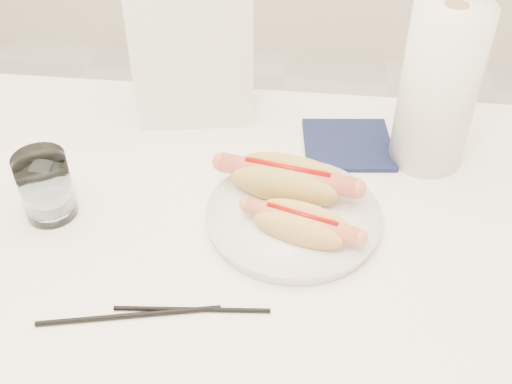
# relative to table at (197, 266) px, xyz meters

# --- Properties ---
(table) EXTENTS (1.20, 0.80, 0.75)m
(table) POSITION_rel_table_xyz_m (0.00, 0.00, 0.00)
(table) COLOR white
(table) RESTS_ON ground
(plate) EXTENTS (0.28, 0.28, 0.02)m
(plate) POSITION_rel_table_xyz_m (0.13, 0.04, 0.07)
(plate) COLOR white
(plate) RESTS_ON table
(hotdog_left) EXTENTS (0.20, 0.10, 0.05)m
(hotdog_left) POSITION_rel_table_xyz_m (0.12, 0.08, 0.10)
(hotdog_left) COLOR tan
(hotdog_left) RESTS_ON plate
(hotdog_right) EXTENTS (0.16, 0.09, 0.04)m
(hotdog_right) POSITION_rel_table_xyz_m (0.15, -0.00, 0.10)
(hotdog_right) COLOR #E5AD59
(hotdog_right) RESTS_ON plate
(water_glass) EXTENTS (0.07, 0.07, 0.10)m
(water_glass) POSITION_rel_table_xyz_m (-0.21, 0.02, 0.11)
(water_glass) COLOR silver
(water_glass) RESTS_ON table
(chopstick_near) EXTENTS (0.21, 0.06, 0.01)m
(chopstick_near) POSITION_rel_table_xyz_m (-0.05, -0.15, 0.06)
(chopstick_near) COLOR black
(chopstick_near) RESTS_ON table
(chopstick_far) EXTENTS (0.19, 0.02, 0.01)m
(chopstick_far) POSITION_rel_table_xyz_m (0.02, -0.13, 0.06)
(chopstick_far) COLOR black
(chopstick_far) RESTS_ON table
(napkin_box) EXTENTS (0.21, 0.14, 0.26)m
(napkin_box) POSITION_rel_table_xyz_m (-0.06, 0.31, 0.19)
(napkin_box) COLOR white
(napkin_box) RESTS_ON table
(navy_napkin) EXTENTS (0.16, 0.16, 0.01)m
(navy_napkin) POSITION_rel_table_xyz_m (0.21, 0.24, 0.06)
(navy_napkin) COLOR #131A3D
(navy_napkin) RESTS_ON table
(paper_towel_roll) EXTENTS (0.14, 0.14, 0.25)m
(paper_towel_roll) POSITION_rel_table_xyz_m (0.33, 0.22, 0.19)
(paper_towel_roll) COLOR white
(paper_towel_roll) RESTS_ON table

